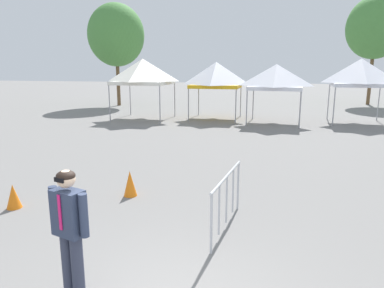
% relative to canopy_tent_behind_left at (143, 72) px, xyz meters
% --- Properties ---
extents(canopy_tent_behind_left, '(3.22, 3.22, 3.54)m').
position_rel_canopy_tent_behind_left_xyz_m(canopy_tent_behind_left, '(0.00, 0.00, 0.00)').
color(canopy_tent_behind_left, '#9E9EA3').
rests_on(canopy_tent_behind_left, ground).
extents(canopy_tent_behind_right, '(2.89, 2.89, 3.36)m').
position_rel_canopy_tent_behind_left_xyz_m(canopy_tent_behind_right, '(4.18, 1.12, -0.19)').
color(canopy_tent_behind_right, '#9E9EA3').
rests_on(canopy_tent_behind_right, ground).
extents(canopy_tent_far_right, '(2.96, 2.96, 3.22)m').
position_rel_canopy_tent_behind_left_xyz_m(canopy_tent_far_right, '(7.65, 0.12, -0.26)').
color(canopy_tent_far_right, '#9E9EA3').
rests_on(canopy_tent_far_right, ground).
extents(canopy_tent_right_of_center, '(2.91, 2.91, 3.51)m').
position_rel_canopy_tent_behind_left_xyz_m(canopy_tent_right_of_center, '(12.08, 1.32, -0.03)').
color(canopy_tent_right_of_center, '#9E9EA3').
rests_on(canopy_tent_right_of_center, ground).
extents(person_foreground, '(0.63, 0.35, 1.78)m').
position_rel_canopy_tent_behind_left_xyz_m(person_foreground, '(5.44, -16.09, -1.76)').
color(person_foreground, '#33384C').
rests_on(person_foreground, ground).
extents(tree_behind_tents_left, '(4.56, 4.56, 8.74)m').
position_rel_canopy_tent_behind_left_xyz_m(tree_behind_tents_left, '(15.09, 12.68, 3.42)').
color(tree_behind_tents_left, brown).
rests_on(tree_behind_tents_left, ground).
extents(tree_behind_tents_right, '(4.43, 4.43, 7.99)m').
position_rel_canopy_tent_behind_left_xyz_m(tree_behind_tents_right, '(-4.93, 6.82, 2.75)').
color(tree_behind_tents_right, brown).
rests_on(tree_behind_tents_right, ground).
extents(crowd_barrier_by_lift, '(0.26, 2.09, 1.08)m').
position_rel_canopy_tent_behind_left_xyz_m(crowd_barrier_by_lift, '(7.07, -13.52, -2.04)').
color(crowd_barrier_by_lift, '#B7BABF').
rests_on(crowd_barrier_by_lift, ground).
extents(traffic_cone_lot_center, '(0.32, 0.32, 0.54)m').
position_rel_canopy_tent_behind_left_xyz_m(traffic_cone_lot_center, '(2.41, -13.67, -2.53)').
color(traffic_cone_lot_center, orange).
rests_on(traffic_cone_lot_center, ground).
extents(traffic_cone_near_barrier, '(0.32, 0.32, 0.62)m').
position_rel_canopy_tent_behind_left_xyz_m(traffic_cone_near_barrier, '(4.58, -12.34, -2.49)').
color(traffic_cone_near_barrier, orange).
rests_on(traffic_cone_near_barrier, ground).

